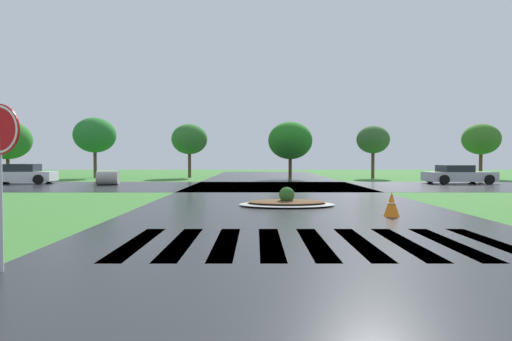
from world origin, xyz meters
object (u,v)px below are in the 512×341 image
Objects in this scene: car_silver_hatch at (460,175)px; drainage_pipe_stack at (109,178)px; traffic_cone at (393,205)px; median_island at (288,202)px; stop_sign at (0,147)px; car_blue_compact at (23,175)px.

drainage_pipe_stack is at bearing 179.59° from car_silver_hatch.
drainage_pipe_stack is (-23.37, -1.42, -0.12)m from car_silver_hatch.
car_silver_hatch is 23.41m from drainage_pipe_stack.
median_island is at bearing 137.18° from traffic_cone.
stop_sign is 21.23m from drainage_pipe_stack.
car_blue_compact reaches higher than drainage_pipe_stack.
drainage_pipe_stack is at bearing 161.34° from car_blue_compact.
median_island is 0.74× the size of car_silver_hatch.
median_island is at bearing -137.72° from car_silver_hatch.
stop_sign is at bearing -74.26° from drainage_pipe_stack.
car_blue_compact is at bearing 176.13° from car_silver_hatch.
median_island is (4.94, 8.60, -1.74)m from stop_sign.
car_silver_hatch is at bearing 3.48° from drainage_pipe_stack.
stop_sign is 24.97m from car_blue_compact.
drainage_pipe_stack is 1.98× the size of traffic_cone.
car_blue_compact is 25.50m from traffic_cone.
traffic_cone reaches higher than median_island.
median_island is 2.41× the size of drainage_pipe_stack.
car_silver_hatch is at bearing 58.36° from traffic_cone.
drainage_pipe_stack is at bearing 120.22° from stop_sign.
stop_sign is 28.07m from car_silver_hatch.
drainage_pipe_stack reaches higher than median_island.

